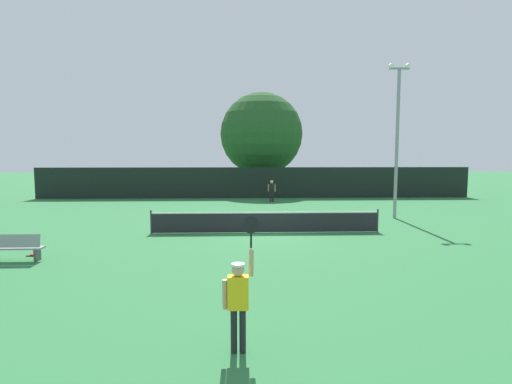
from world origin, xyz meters
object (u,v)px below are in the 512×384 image
player_receiving (272,189)px  spare_racket (34,254)px  tennis_ball (243,230)px  light_pole (397,132)px  player_serving (239,294)px  courtside_bench (15,247)px  parked_car_near (353,182)px  large_tree (261,134)px

player_receiving → spare_racket: bearing=57.7°
tennis_ball → light_pole: size_ratio=0.01×
player_serving → spare_racket: 10.57m
courtside_bench → light_pole: bearing=27.7°
courtside_bench → light_pole: (16.24, 8.54, 4.34)m
player_receiving → light_pole: (6.36, -7.76, 3.85)m
parked_car_near → courtside_bench: bearing=-134.1°
player_serving → light_pole: (8.65, 15.03, 3.71)m
tennis_ball → parked_car_near: parked_car_near is taller
large_tree → parked_car_near: bearing=8.6°
spare_racket → parked_car_near: parked_car_near is taller
spare_racket → light_pole: size_ratio=0.06×
player_receiving → light_pole: bearing=129.3°
player_receiving → player_serving: bearing=84.3°
player_serving → tennis_ball: size_ratio=36.99×
player_serving → player_receiving: (2.29, 22.79, -0.14)m
spare_racket → large_tree: large_tree is taller
tennis_ball → light_pole: bearing=21.5°
player_serving → light_pole: light_pole is taller
spare_racket → large_tree: 25.66m
tennis_ball → light_pole: (8.54, 3.35, 4.78)m
light_pole → parked_car_near: bearing=82.0°
player_serving → large_tree: (1.90, 30.69, 4.31)m
player_serving → player_receiving: size_ratio=1.58×
spare_racket → parked_car_near: bearing=53.2°
tennis_ball → player_serving: bearing=-90.5°
large_tree → spare_racket: bearing=-111.9°
player_receiving → courtside_bench: (-9.88, -16.30, -0.49)m
tennis_ball → large_tree: (1.79, 19.02, 5.38)m
player_receiving → light_pole: size_ratio=0.19×
player_receiving → light_pole: light_pole is taller
player_serving → large_tree: size_ratio=0.27×
courtside_bench → large_tree: size_ratio=0.19×
player_receiving → large_tree: size_ratio=0.17×
player_serving → player_receiving: 22.90m
player_serving → courtside_bench: 10.01m
spare_racket → player_serving: bearing=-44.9°
player_receiving → large_tree: bearing=-87.2°
large_tree → player_receiving: bearing=-87.2°
light_pole → large_tree: (-6.75, 15.67, 0.60)m
courtside_bench → spare_racket: bearing=81.1°
player_receiving → large_tree: large_tree is taller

